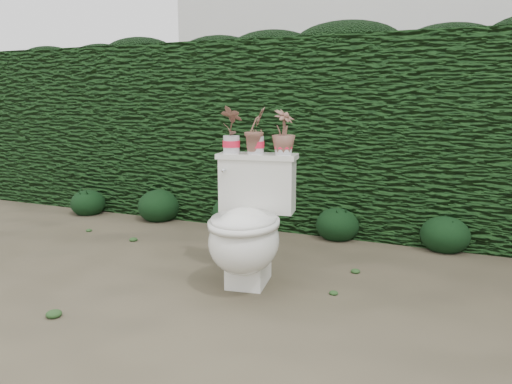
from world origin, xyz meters
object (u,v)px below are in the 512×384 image
at_px(potted_plant_center, 256,132).
at_px(potted_plant_right, 284,133).
at_px(potted_plant_left, 231,131).
at_px(toilet, 248,228).

relative_size(potted_plant_center, potted_plant_right, 1.06).
bearing_deg(potted_plant_left, potted_plant_center, -157.67).
bearing_deg(potted_plant_left, toilet, 147.68).
relative_size(toilet, potted_plant_center, 2.82).
relative_size(toilet, potted_plant_right, 2.98).
xyz_separation_m(toilet, potted_plant_center, (-0.05, 0.23, 0.56)).
distance_m(potted_plant_left, potted_plant_right, 0.34).
distance_m(toilet, potted_plant_center, 0.61).
relative_size(toilet, potted_plant_left, 2.74).
bearing_deg(potted_plant_right, potted_plant_center, 117.54).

